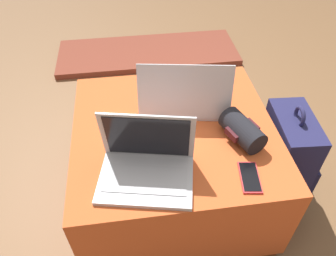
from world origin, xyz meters
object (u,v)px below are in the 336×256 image
object	(u,v)px
laptop_far	(184,98)
wrist_brace	(242,130)
cell_phone	(250,177)
backpack	(286,159)
laptop_near	(146,165)

from	to	relation	value
laptop_far	wrist_brace	world-z (taller)	laptop_far
wrist_brace	laptop_far	bearing A→B (deg)	131.10
laptop_far	wrist_brace	distance (m)	0.29
cell_phone	wrist_brace	bearing A→B (deg)	-89.56
laptop_far	wrist_brace	xyz separation A→B (m)	(0.19, -0.22, -0.00)
backpack	wrist_brace	world-z (taller)	wrist_brace
laptop_far	cell_phone	distance (m)	0.45
laptop_far	wrist_brace	size ratio (longest dim) A/B	1.98
laptop_far	cell_phone	xyz separation A→B (m)	(0.17, -0.41, -0.05)
laptop_near	cell_phone	distance (m)	0.37
backpack	laptop_far	bearing A→B (deg)	74.98
laptop_far	laptop_near	bearing A→B (deg)	70.07
laptop_near	wrist_brace	world-z (taller)	laptop_near
cell_phone	backpack	xyz separation A→B (m)	(0.30, 0.25, -0.24)
laptop_near	cell_phone	size ratio (longest dim) A/B	2.52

